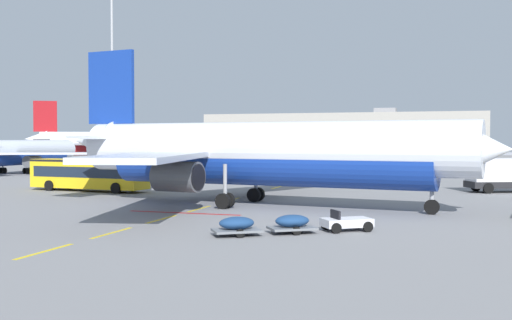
# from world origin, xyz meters

# --- Properties ---
(apron_paint_markings) EXTENTS (8.00, 93.07, 0.01)m
(apron_paint_markings) POSITION_xyz_m (18.00, 35.61, 0.00)
(apron_paint_markings) COLOR yellow
(apron_paint_markings) RESTS_ON ground
(airliner_foreground) EXTENTS (34.82, 34.37, 12.20)m
(airliner_foreground) POSITION_xyz_m (21.38, 27.77, 3.95)
(airliner_foreground) COLOR silver
(airliner_foreground) RESTS_ON ground
(airliner_mid_left) EXTENTS (26.73, 26.81, 9.42)m
(airliner_mid_left) POSITION_xyz_m (-24.63, 58.45, 3.05)
(airliner_mid_left) COLOR silver
(airliner_mid_left) RESTS_ON ground
(airliner_far_right) EXTENTS (33.27, 31.08, 12.64)m
(airliner_far_right) POSITION_xyz_m (-31.96, 97.42, 4.09)
(airliner_far_right) COLOR silver
(airliner_far_right) RESTS_ON ground
(apron_shuttle_bus) EXTENTS (12.23, 3.89, 3.00)m
(apron_shuttle_bus) POSITION_xyz_m (2.16, 35.12, 1.75)
(apron_shuttle_bus) COLOR yellow
(apron_shuttle_bus) RESTS_ON ground
(catering_truck) EXTENTS (7.37, 5.07, 3.14)m
(catering_truck) POSITION_xyz_m (39.47, 45.69, 1.65)
(catering_truck) COLOR black
(catering_truck) RESTS_ON ground
(baggage_train) EXTENTS (7.94, 6.03, 1.14)m
(baggage_train) POSITION_xyz_m (27.10, 15.69, 0.52)
(baggage_train) COLOR silver
(baggage_train) RESTS_ON ground
(apron_light_mast_near) EXTENTS (1.80, 1.80, 29.26)m
(apron_light_mast_near) POSITION_xyz_m (-12.27, 63.44, 17.85)
(apron_light_mast_near) COLOR slate
(apron_light_mast_near) RESTS_ON ground
(terminal_satellite) EXTENTS (77.47, 24.93, 13.64)m
(terminal_satellite) POSITION_xyz_m (5.16, 161.13, 6.04)
(terminal_satellite) COLOR #9E998E
(terminal_satellite) RESTS_ON ground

